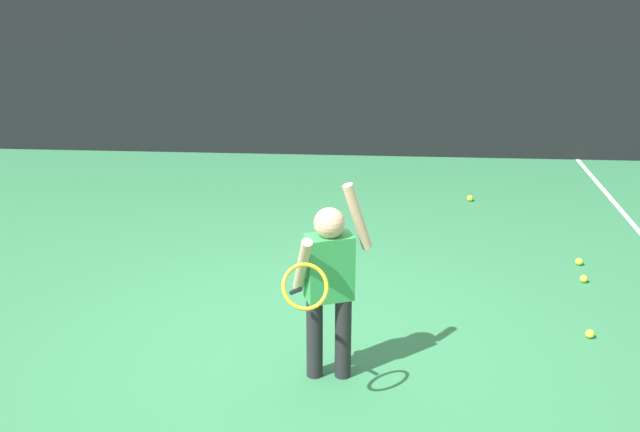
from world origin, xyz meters
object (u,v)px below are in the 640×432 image
(tennis_player, at_px, (328,279))
(tennis_ball_1, at_px, (579,262))
(tennis_ball_4, at_px, (470,198))
(tennis_ball_3, at_px, (590,334))
(tennis_ball_5, at_px, (584,279))

(tennis_player, height_order, tennis_ball_1, tennis_player)
(tennis_ball_1, xyz_separation_m, tennis_ball_4, (-0.78, 1.69, 0.00))
(tennis_ball_4, bearing_deg, tennis_player, -110.15)
(tennis_player, distance_m, tennis_ball_3, 2.13)
(tennis_ball_3, relative_size, tennis_ball_4, 1.00)
(tennis_ball_3, bearing_deg, tennis_player, -160.72)
(tennis_ball_3, bearing_deg, tennis_ball_4, 100.15)
(tennis_ball_4, distance_m, tennis_ball_5, 2.19)
(tennis_player, relative_size, tennis_ball_5, 20.46)
(tennis_ball_1, height_order, tennis_ball_3, same)
(tennis_ball_4, bearing_deg, tennis_ball_3, -79.85)
(tennis_ball_4, xyz_separation_m, tennis_ball_5, (0.74, -2.06, 0.00))
(tennis_ball_3, height_order, tennis_ball_5, same)
(tennis_player, xyz_separation_m, tennis_ball_1, (2.14, 2.01, -0.69))
(tennis_ball_1, bearing_deg, tennis_ball_3, -100.13)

